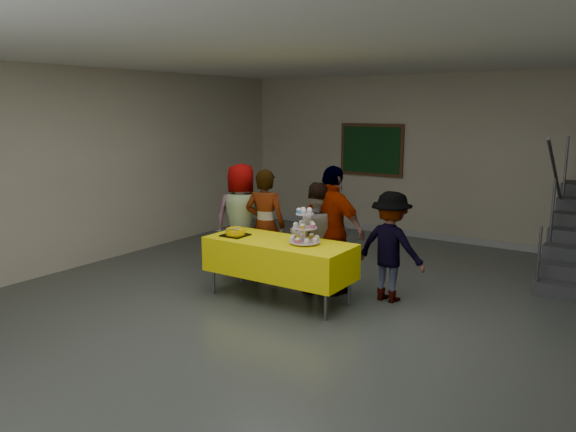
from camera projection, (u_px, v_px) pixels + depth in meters
name	position (u px, v px, depth m)	size (l,w,h in m)	color
room_shell	(289.00, 134.00, 5.89)	(10.00, 10.04, 3.02)	#4C514C
bake_table	(279.00, 257.00, 7.02)	(1.88, 0.78, 0.77)	#595960
cupcake_stand	(305.00, 230.00, 6.79)	(0.38, 0.38, 0.44)	silver
bear_cake	(235.00, 231.00, 7.23)	(0.32, 0.36, 0.12)	black
schoolchild_a	(241.00, 219.00, 8.15)	(0.79, 0.51, 1.62)	slate
schoolchild_b	(265.00, 225.00, 7.82)	(0.57, 0.38, 1.57)	slate
schoolchild_c	(316.00, 238.00, 7.30)	(0.71, 0.55, 1.46)	slate
schoolchild_d	(333.00, 231.00, 7.22)	(0.98, 0.41, 1.68)	slate
schoolchild_e	(391.00, 247.00, 6.99)	(0.90, 0.52, 1.39)	slate
noticeboard	(371.00, 150.00, 10.78)	(1.30, 0.05, 1.00)	#472B16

